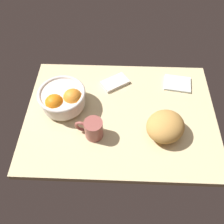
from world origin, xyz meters
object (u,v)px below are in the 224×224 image
(napkin_folded, at_px, (177,84))
(napkin_spare, at_px, (115,82))
(fruit_bowl, at_px, (63,99))
(bread_loaf, at_px, (165,126))
(mug, at_px, (93,129))

(napkin_folded, distance_m, napkin_spare, 0.30)
(fruit_bowl, distance_m, napkin_spare, 0.27)
(napkin_spare, bearing_deg, bread_loaf, -52.10)
(bread_loaf, height_order, napkin_folded, bread_loaf)
(fruit_bowl, distance_m, mug, 0.19)
(fruit_bowl, bearing_deg, napkin_folded, 17.06)
(bread_loaf, bearing_deg, mug, -176.23)
(napkin_spare, height_order, mug, mug)
(bread_loaf, bearing_deg, napkin_spare, 127.90)
(napkin_spare, bearing_deg, napkin_folded, 1.14)
(bread_loaf, relative_size, napkin_spare, 1.28)
(mug, bearing_deg, napkin_folded, 37.64)
(bread_loaf, xyz_separation_m, napkin_spare, (-0.21, 0.26, -0.04))
(fruit_bowl, relative_size, bread_loaf, 1.28)
(napkin_folded, bearing_deg, mug, -142.36)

